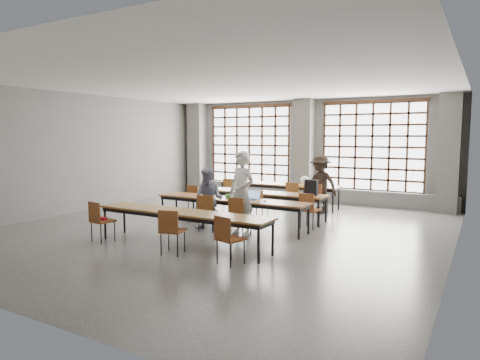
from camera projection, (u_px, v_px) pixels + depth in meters
name	position (u px, v px, depth m)	size (l,w,h in m)	color
floor	(223.00, 229.00, 10.38)	(11.00, 11.00, 0.00)	#474744
ceiling	(223.00, 83.00, 10.01)	(11.00, 11.00, 0.00)	silver
wall_back	(307.00, 150.00, 14.93)	(10.00, 10.00, 0.00)	slate
wall_left	(81.00, 153.00, 12.68)	(11.00, 11.00, 0.00)	slate
wall_right	(457.00, 165.00, 7.71)	(11.00, 11.00, 0.00)	slate
column_left	(197.00, 149.00, 16.93)	(0.60, 0.55, 3.50)	#585856
column_mid	(304.00, 151.00, 14.69)	(0.60, 0.55, 3.50)	#585856
column_right	(449.00, 153.00, 12.45)	(0.60, 0.55, 3.50)	#585856
window_left	(250.00, 145.00, 15.97)	(3.32, 0.12, 3.00)	white
window_right	(372.00, 147.00, 13.73)	(3.32, 0.12, 3.00)	white
sill_ledge	(304.00, 193.00, 14.92)	(9.80, 0.35, 0.50)	#585856
desk_row_a	(278.00, 186.00, 13.73)	(4.00, 0.70, 0.73)	brown
desk_row_b	(256.00, 194.00, 11.82)	(4.00, 0.70, 0.73)	brown
desk_row_c	(231.00, 201.00, 10.50)	(4.00, 0.70, 0.73)	brown
desk_row_d	(182.00, 214.00, 8.75)	(4.00, 0.70, 0.73)	brown
chair_back_left	(230.00, 189.00, 13.90)	(0.44, 0.45, 0.88)	brown
chair_back_mid	(293.00, 194.00, 12.80)	(0.46, 0.46, 0.88)	brown
chair_back_right	(318.00, 195.00, 12.42)	(0.50, 0.51, 0.88)	brown
chair_mid_left	(195.00, 197.00, 12.09)	(0.46, 0.46, 0.88)	brown
chair_mid_centre	(258.00, 203.00, 11.09)	(0.42, 0.43, 0.88)	brown
chair_mid_right	(309.00, 207.00, 10.40)	(0.46, 0.47, 0.88)	maroon
chair_front_left	(207.00, 209.00, 10.11)	(0.51, 0.51, 0.88)	brown
chair_front_right	(239.00, 212.00, 9.68)	(0.45, 0.45, 0.88)	brown
chair_near_left	(100.00, 218.00, 9.07)	(0.48, 0.48, 0.88)	brown
chair_near_mid	(171.00, 227.00, 8.11)	(0.51, 0.51, 0.88)	brown
chair_near_right	(227.00, 235.00, 7.49)	(0.52, 0.52, 0.88)	brown
student_male	(242.00, 193.00, 9.74)	(0.70, 0.46, 1.92)	silver
student_female	(209.00, 199.00, 10.21)	(0.73, 0.57, 1.50)	#191E4D
student_back	(320.00, 184.00, 12.49)	(1.11, 0.64, 1.71)	black
laptop_front	(252.00, 197.00, 10.31)	(0.37, 0.31, 0.26)	#ABABAF
laptop_back	(319.00, 184.00, 13.14)	(0.36, 0.30, 0.26)	#B4B4B9
mouse	(265.00, 201.00, 10.00)	(0.10, 0.06, 0.04)	silver
green_box	(231.00, 196.00, 10.58)	(0.25, 0.09, 0.09)	green
phone	(235.00, 199.00, 10.32)	(0.13, 0.06, 0.01)	black
paper_sheet_a	(238.00, 190.00, 12.16)	(0.30, 0.21, 0.00)	silver
paper_sheet_b	(245.00, 191.00, 11.92)	(0.30, 0.21, 0.00)	silver
paper_sheet_c	(259.00, 192.00, 11.77)	(0.30, 0.21, 0.00)	white
backpack	(311.00, 188.00, 11.04)	(0.32, 0.20, 0.40)	black
plastic_bag	(305.00, 180.00, 13.31)	(0.26, 0.21, 0.29)	white
red_pouch	(103.00, 219.00, 9.13)	(0.20, 0.08, 0.06)	#B31629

